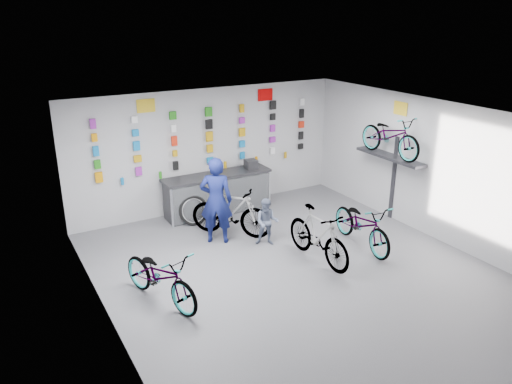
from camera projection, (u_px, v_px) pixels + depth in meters
floor at (299, 274)px, 9.49m from camera, size 8.00×8.00×0.00m
ceiling at (304, 118)px, 8.47m from camera, size 8.00×8.00×0.00m
wall_back at (209, 150)px, 12.24m from camera, size 7.00×0.00×7.00m
wall_front at (501, 309)px, 5.72m from camera, size 7.00×0.00×7.00m
wall_left at (106, 243)px, 7.35m from camera, size 0.00×8.00×8.00m
wall_right at (437, 171)px, 10.61m from camera, size 0.00×8.00×8.00m
counter at (218, 194)px, 12.21m from camera, size 2.70×0.66×1.00m
merch_wall at (208, 138)px, 12.06m from camera, size 5.55×0.08×1.56m
wall_bracket at (391, 160)px, 11.52m from camera, size 0.39×1.90×2.00m
sign_left at (146, 106)px, 11.11m from camera, size 0.42×0.02×0.30m
sign_right at (265, 95)px, 12.55m from camera, size 0.42×0.02×0.30m
sign_side at (400, 108)px, 11.19m from camera, size 0.02×0.40×0.30m
bike_left at (161, 276)px, 8.43m from camera, size 1.20×1.99×0.99m
bike_center at (318, 236)px, 9.80m from camera, size 0.60×1.86×1.11m
bike_right at (362, 224)px, 10.45m from camera, size 0.87×1.99×1.01m
bike_service at (231, 212)px, 10.95m from camera, size 1.64×1.72×1.12m
bike_wall at (390, 136)px, 11.28m from camera, size 0.63×1.80×0.95m
clerk at (216, 200)px, 10.52m from camera, size 0.82×0.75×1.89m
customer at (267, 222)px, 10.53m from camera, size 0.63×0.60×1.03m
spare_wheel at (194, 211)px, 11.59m from camera, size 0.73×0.32×0.70m
register at (251, 164)px, 12.45m from camera, size 0.31×0.32×0.22m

